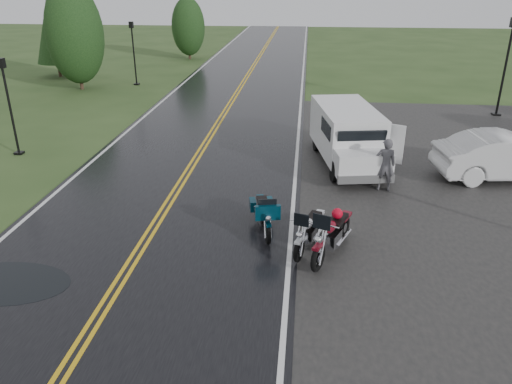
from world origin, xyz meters
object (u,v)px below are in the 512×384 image
at_px(motorcycle_silver, 299,241).
at_px(lamp_post_far_right, 505,68).
at_px(person_at_van, 385,166).
at_px(motorcycle_red, 319,247).
at_px(lamp_post_far_left, 134,54).
at_px(sedan_white, 507,157).
at_px(motorcycle_teal, 268,224).
at_px(lamp_post_near_left, 10,107).
at_px(van_white, 336,153).

xyz_separation_m(motorcycle_silver, lamp_post_far_right, (9.48, 14.85, 1.74)).
distance_m(motorcycle_silver, person_at_van, 5.41).
distance_m(motorcycle_red, lamp_post_far_left, 23.62).
relative_size(sedan_white, lamp_post_far_right, 1.02).
xyz_separation_m(motorcycle_teal, person_at_van, (3.44, 3.92, 0.26)).
distance_m(motorcycle_silver, sedan_white, 9.25).
relative_size(sedan_white, lamp_post_near_left, 1.28).
xyz_separation_m(motorcycle_silver, person_at_van, (2.62, 4.72, 0.26)).
bearing_deg(motorcycle_teal, van_white, 54.76).
xyz_separation_m(van_white, lamp_post_near_left, (-12.16, 1.68, 0.81)).
bearing_deg(lamp_post_far_left, lamp_post_far_right, -15.36).
relative_size(motorcycle_red, lamp_post_far_right, 0.50).
bearing_deg(motorcycle_teal, motorcycle_silver, -56.75).
height_order(sedan_white, lamp_post_far_left, lamp_post_far_left).
distance_m(motorcycle_red, lamp_post_near_left, 13.71).
bearing_deg(lamp_post_near_left, person_at_van, -9.35).
bearing_deg(motorcycle_teal, lamp_post_far_left, 104.66).
xyz_separation_m(motorcycle_red, motorcycle_teal, (-1.26, 1.19, -0.09)).
bearing_deg(van_white, motorcycle_red, -106.52).
relative_size(motorcycle_teal, lamp_post_far_left, 0.53).
height_order(motorcycle_teal, motorcycle_silver, motorcycle_silver).
bearing_deg(motorcycle_red, motorcycle_silver, 162.43).
bearing_deg(lamp_post_far_left, lamp_post_near_left, -91.50).
bearing_deg(motorcycle_teal, person_at_van, 36.63).
xyz_separation_m(motorcycle_silver, sedan_white, (6.87, 6.18, 0.18)).
relative_size(motorcycle_silver, van_white, 0.39).
relative_size(lamp_post_near_left, lamp_post_far_left, 0.96).
bearing_deg(lamp_post_near_left, motorcycle_silver, -32.24).
bearing_deg(motorcycle_red, person_at_van, 89.91).
height_order(sedan_white, lamp_post_far_right, lamp_post_far_right).
relative_size(motorcycle_teal, person_at_van, 1.18).
bearing_deg(person_at_van, van_white, -17.13).
height_order(person_at_van, lamp_post_far_left, lamp_post_far_left).
distance_m(motorcycle_silver, van_white, 5.43).
height_order(motorcycle_red, motorcycle_silver, motorcycle_red).
xyz_separation_m(motorcycle_teal, sedan_white, (7.69, 5.37, 0.18)).
xyz_separation_m(van_white, lamp_post_far_left, (-11.81, 15.10, 0.89)).
xyz_separation_m(lamp_post_near_left, lamp_post_far_right, (20.54, 7.87, 0.49)).
relative_size(motorcycle_red, person_at_van, 1.36).
xyz_separation_m(sedan_white, lamp_post_far_right, (2.61, 8.67, 1.56)).
bearing_deg(lamp_post_far_left, sedan_white, -38.95).
bearing_deg(sedan_white, lamp_post_far_left, 43.00).
bearing_deg(person_at_van, lamp_post_far_left, -46.18).
distance_m(van_white, sedan_white, 5.85).
height_order(lamp_post_near_left, lamp_post_far_left, lamp_post_far_left).
height_order(van_white, person_at_van, van_white).
bearing_deg(motorcycle_red, lamp_post_far_right, 82.29).
relative_size(van_white, lamp_post_near_left, 1.43).
height_order(motorcycle_teal, lamp_post_far_left, lamp_post_far_left).
distance_m(motorcycle_silver, lamp_post_far_right, 17.70).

